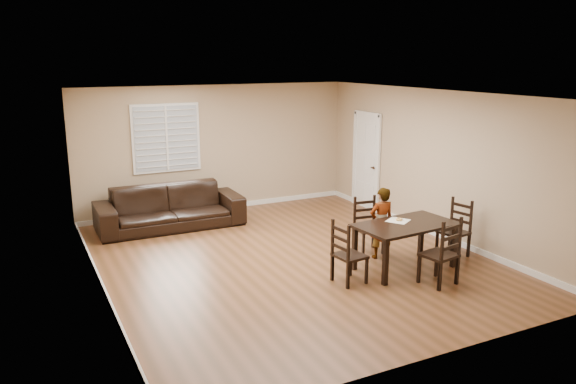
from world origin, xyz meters
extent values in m
plane|color=brown|center=(0.00, 0.00, 0.00)|extent=(7.00, 7.00, 0.00)
cube|color=tan|center=(0.00, 3.50, 1.35)|extent=(6.00, 0.04, 2.70)
cube|color=tan|center=(0.00, -3.50, 1.35)|extent=(6.00, 0.04, 2.70)
cube|color=tan|center=(-3.00, 0.00, 1.35)|extent=(0.04, 7.00, 2.70)
cube|color=tan|center=(3.00, 0.00, 1.35)|extent=(0.04, 7.00, 2.70)
cube|color=white|center=(0.00, 0.00, 2.70)|extent=(6.00, 7.00, 0.04)
cube|color=white|center=(-1.10, 3.45, 1.65)|extent=(1.40, 0.08, 1.40)
cube|color=white|center=(2.97, 2.20, 1.02)|extent=(0.06, 0.94, 2.05)
cylinder|color=#332114|center=(2.94, 1.90, 0.95)|extent=(0.06, 0.06, 0.02)
cube|color=white|center=(0.00, 3.48, 0.05)|extent=(6.00, 0.03, 0.10)
cube|color=white|center=(-2.98, 0.00, 0.05)|extent=(0.03, 7.00, 0.10)
cube|color=white|center=(2.98, 0.00, 0.05)|extent=(0.03, 7.00, 0.10)
cube|color=black|center=(1.43, -1.17, 0.72)|extent=(1.64, 1.01, 0.04)
cube|color=black|center=(0.75, -1.59, 0.35)|extent=(0.08, 0.08, 0.69)
cube|color=black|center=(2.16, -1.47, 0.35)|extent=(0.08, 0.08, 0.69)
cube|color=black|center=(0.69, -0.87, 0.35)|extent=(0.08, 0.08, 0.69)
cube|color=black|center=(2.10, -0.75, 0.35)|extent=(0.08, 0.08, 0.69)
cube|color=black|center=(1.36, -0.29, 0.41)|extent=(0.47, 0.45, 0.04)
cube|color=black|center=(1.38, -0.11, 0.48)|extent=(0.43, 0.09, 0.95)
cube|color=black|center=(1.15, -0.44, 0.20)|extent=(0.04, 0.04, 0.39)
cube|color=black|center=(1.52, -0.48, 0.20)|extent=(0.04, 0.04, 0.39)
cube|color=black|center=(1.19, -0.10, 0.20)|extent=(0.04, 0.04, 0.39)
cube|color=black|center=(1.56, -0.14, 0.20)|extent=(0.04, 0.04, 0.39)
cube|color=black|center=(1.49, -1.89, 0.44)|extent=(0.54, 0.51, 0.04)
cube|color=black|center=(1.53, -2.08, 0.52)|extent=(0.46, 0.13, 1.03)
cube|color=black|center=(1.65, -1.67, 0.21)|extent=(0.05, 0.05, 0.42)
cube|color=black|center=(1.26, -1.74, 0.21)|extent=(0.05, 0.05, 0.42)
cube|color=black|center=(1.72, -2.03, 0.21)|extent=(0.05, 0.05, 0.42)
cube|color=black|center=(1.33, -2.11, 0.21)|extent=(0.05, 0.05, 0.42)
cube|color=black|center=(0.35, -1.26, 0.41)|extent=(0.45, 0.47, 0.04)
cube|color=black|center=(0.17, -1.28, 0.48)|extent=(0.09, 0.43, 0.96)
cube|color=black|center=(0.54, -1.43, 0.20)|extent=(0.04, 0.04, 0.39)
cube|color=black|center=(0.50, -1.06, 0.20)|extent=(0.04, 0.04, 0.39)
cube|color=black|center=(0.20, -1.46, 0.20)|extent=(0.04, 0.04, 0.39)
cube|color=black|center=(0.16, -1.09, 0.20)|extent=(0.04, 0.04, 0.39)
cube|color=black|center=(2.51, -1.08, 0.42)|extent=(0.48, 0.50, 0.04)
cube|color=black|center=(2.69, -1.04, 0.48)|extent=(0.12, 0.43, 0.97)
cube|color=black|center=(2.30, -0.93, 0.20)|extent=(0.05, 0.05, 0.40)
cube|color=black|center=(2.37, -1.30, 0.20)|extent=(0.05, 0.05, 0.40)
cube|color=black|center=(2.64, -0.86, 0.20)|extent=(0.05, 0.05, 0.40)
cube|color=black|center=(2.72, -1.23, 0.20)|extent=(0.05, 0.05, 0.40)
imported|color=gray|center=(1.38, -0.60, 0.60)|extent=(0.46, 0.32, 1.20)
cube|color=beige|center=(1.41, -0.99, 0.74)|extent=(0.44, 0.44, 0.00)
torus|color=gold|center=(1.43, -0.99, 0.76)|extent=(0.11, 0.11, 0.03)
torus|color=white|center=(1.43, -0.99, 0.77)|extent=(0.09, 0.09, 0.02)
imported|color=black|center=(-1.30, 2.63, 0.41)|extent=(2.80, 1.12, 0.82)
camera|label=1|loc=(-3.95, -7.85, 3.27)|focal=35.00mm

